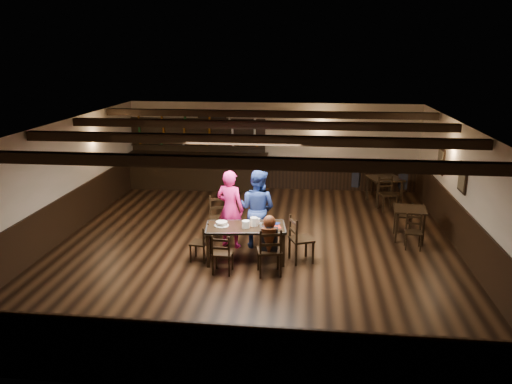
# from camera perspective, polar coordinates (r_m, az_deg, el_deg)

# --- Properties ---
(ground) EXTENTS (10.00, 10.00, 0.00)m
(ground) POSITION_cam_1_polar(r_m,az_deg,el_deg) (11.26, -0.15, -6.26)
(ground) COLOR black
(ground) RESTS_ON ground
(room_shell) EXTENTS (9.02, 10.02, 2.71)m
(room_shell) POSITION_cam_1_polar(r_m,az_deg,el_deg) (10.76, -0.09, 2.45)
(room_shell) COLOR beige
(room_shell) RESTS_ON ground
(dining_table) EXTENTS (1.73, 1.03, 0.75)m
(dining_table) POSITION_cam_1_polar(r_m,az_deg,el_deg) (10.34, -1.20, -4.32)
(dining_table) COLOR black
(dining_table) RESTS_ON ground
(chair_near_left) EXTENTS (0.40, 0.38, 0.82)m
(chair_near_left) POSITION_cam_1_polar(r_m,az_deg,el_deg) (9.79, -3.94, -6.77)
(chair_near_left) COLOR black
(chair_near_left) RESTS_ON ground
(chair_near_right) EXTENTS (0.54, 0.52, 0.98)m
(chair_near_right) POSITION_cam_1_polar(r_m,az_deg,el_deg) (9.67, 1.60, -6.46)
(chair_near_right) COLOR black
(chair_near_right) RESTS_ON ground
(chair_end_left) EXTENTS (0.39, 0.40, 0.77)m
(chair_end_left) POSITION_cam_1_polar(r_m,az_deg,el_deg) (10.45, -6.13, -5.49)
(chair_end_left) COLOR black
(chair_end_left) RESTS_ON ground
(chair_end_right) EXTENTS (0.58, 0.59, 0.98)m
(chair_end_right) POSITION_cam_1_polar(r_m,az_deg,el_deg) (10.33, 4.78, -5.01)
(chair_end_right) COLOR black
(chair_end_right) RESTS_ON ground
(chair_far_pushed) EXTENTS (0.57, 0.55, 1.01)m
(chair_far_pushed) POSITION_cam_1_polar(r_m,az_deg,el_deg) (11.63, -4.20, -2.49)
(chair_far_pushed) COLOR black
(chair_far_pushed) RESTS_ON ground
(woman_pink) EXTENTS (0.73, 0.59, 1.75)m
(woman_pink) POSITION_cam_1_polar(r_m,az_deg,el_deg) (11.02, -2.97, -1.95)
(woman_pink) COLOR #E7208C
(woman_pink) RESTS_ON ground
(man_blue) EXTENTS (1.05, 0.94, 1.77)m
(man_blue) POSITION_cam_1_polar(r_m,az_deg,el_deg) (10.99, 0.17, -1.92)
(man_blue) COLOR navy
(man_blue) RESTS_ON ground
(seated_person) EXTENTS (0.32, 0.48, 0.79)m
(seated_person) POSITION_cam_1_polar(r_m,az_deg,el_deg) (9.64, 1.54, -4.99)
(seated_person) COLOR black
(seated_person) RESTS_ON ground
(cake) EXTENTS (0.30, 0.30, 0.09)m
(cake) POSITION_cam_1_polar(r_m,az_deg,el_deg) (10.34, -3.95, -3.66)
(cake) COLOR white
(cake) RESTS_ON dining_table
(plate_stack_a) EXTENTS (0.16, 0.16, 0.15)m
(plate_stack_a) POSITION_cam_1_polar(r_m,az_deg,el_deg) (10.20, -1.16, -3.70)
(plate_stack_a) COLOR white
(plate_stack_a) RESTS_ON dining_table
(plate_stack_b) EXTENTS (0.15, 0.15, 0.18)m
(plate_stack_b) POSITION_cam_1_polar(r_m,az_deg,el_deg) (10.31, -0.22, -3.40)
(plate_stack_b) COLOR white
(plate_stack_b) RESTS_ON dining_table
(tea_light) EXTENTS (0.05, 0.05, 0.06)m
(tea_light) POSITION_cam_1_polar(r_m,az_deg,el_deg) (10.45, -0.82, -3.52)
(tea_light) COLOR #A5A8AD
(tea_light) RESTS_ON dining_table
(salt_shaker) EXTENTS (0.04, 0.04, 0.09)m
(salt_shaker) POSITION_cam_1_polar(r_m,az_deg,el_deg) (10.25, 0.54, -3.78)
(salt_shaker) COLOR silver
(salt_shaker) RESTS_ON dining_table
(pepper_shaker) EXTENTS (0.04, 0.04, 0.10)m
(pepper_shaker) POSITION_cam_1_polar(r_m,az_deg,el_deg) (10.24, 0.86, -3.76)
(pepper_shaker) COLOR #A5A8AD
(pepper_shaker) RESTS_ON dining_table
(drink_glass) EXTENTS (0.07, 0.07, 0.12)m
(drink_glass) POSITION_cam_1_polar(r_m,az_deg,el_deg) (10.44, 0.28, -3.33)
(drink_glass) COLOR silver
(drink_glass) RESTS_ON dining_table
(menu_red) EXTENTS (0.38, 0.31, 0.00)m
(menu_red) POSITION_cam_1_polar(r_m,az_deg,el_deg) (10.27, 1.89, -4.00)
(menu_red) COLOR #A01D11
(menu_red) RESTS_ON dining_table
(menu_blue) EXTENTS (0.32, 0.26, 0.00)m
(menu_blue) POSITION_cam_1_polar(r_m,az_deg,el_deg) (10.47, 1.93, -3.60)
(menu_blue) COLOR #0F1A4B
(menu_blue) RESTS_ON dining_table
(bar_counter) EXTENTS (4.49, 0.70, 2.20)m
(bar_counter) POSITION_cam_1_polar(r_m,az_deg,el_deg) (15.89, -6.78, 3.00)
(bar_counter) COLOR black
(bar_counter) RESTS_ON ground
(back_table_a) EXTENTS (0.79, 0.79, 0.75)m
(back_table_a) POSITION_cam_1_polar(r_m,az_deg,el_deg) (12.02, 17.16, -2.29)
(back_table_a) COLOR black
(back_table_a) RESTS_ON ground
(back_table_b) EXTENTS (1.08, 1.08, 0.75)m
(back_table_b) POSITION_cam_1_polar(r_m,az_deg,el_deg) (14.68, 14.48, 1.22)
(back_table_b) COLOR black
(back_table_b) RESTS_ON ground
(bg_patron_left) EXTENTS (0.28, 0.37, 0.69)m
(bg_patron_left) POSITION_cam_1_polar(r_m,az_deg,el_deg) (14.60, 11.40, 1.98)
(bg_patron_left) COLOR black
(bg_patron_left) RESTS_ON ground
(bg_patron_right) EXTENTS (0.21, 0.34, 0.71)m
(bg_patron_right) POSITION_cam_1_polar(r_m,az_deg,el_deg) (14.70, 16.47, 1.77)
(bg_patron_right) COLOR black
(bg_patron_right) RESTS_ON ground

